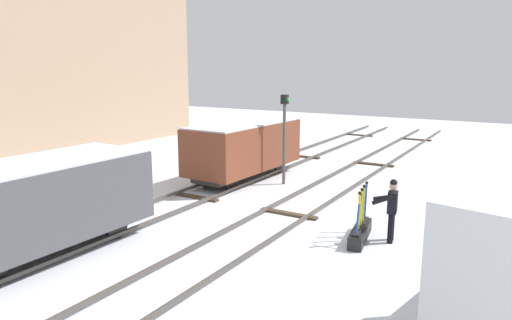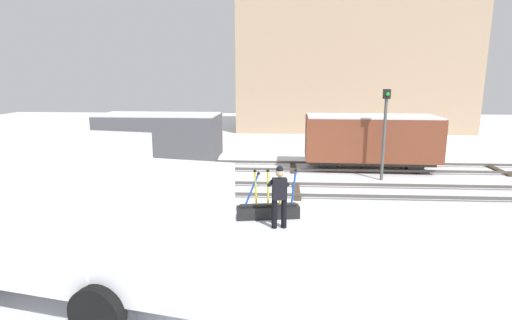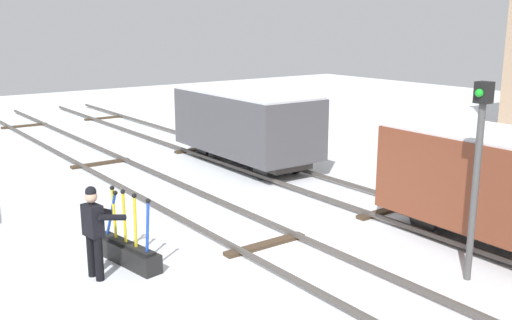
{
  "view_description": "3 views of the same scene",
  "coord_description": "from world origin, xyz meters",
  "px_view_note": "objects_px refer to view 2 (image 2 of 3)",
  "views": [
    {
      "loc": [
        -12.57,
        -6.36,
        4.62
      ],
      "look_at": [
        0.66,
        1.6,
        1.49
      ],
      "focal_mm": 32.72,
      "sensor_mm": 36.0,
      "label": 1
    },
    {
      "loc": [
        -0.62,
        -13.64,
        4.03
      ],
      "look_at": [
        -1.47,
        0.63,
        1.02
      ],
      "focal_mm": 28.25,
      "sensor_mm": 36.0,
      "label": 2
    },
    {
      "loc": [
        8.86,
        -6.8,
        4.46
      ],
      "look_at": [
        -1.03,
        0.52,
        1.55
      ],
      "focal_mm": 40.64,
      "sensor_mm": 36.0,
      "label": 3
    }
  ],
  "objects_px": {
    "delivery_truck": "(72,210)",
    "signal_post": "(385,125)",
    "rail_worker": "(279,193)",
    "freight_car_far_end": "(160,137)",
    "switch_lever_frame": "(268,210)",
    "freight_car_near_switch": "(370,139)"
  },
  "relations": [
    {
      "from": "signal_post",
      "to": "freight_car_far_end",
      "type": "relative_size",
      "value": 0.67
    },
    {
      "from": "rail_worker",
      "to": "freight_car_near_switch",
      "type": "bearing_deg",
      "value": 51.96
    },
    {
      "from": "rail_worker",
      "to": "freight_car_far_end",
      "type": "bearing_deg",
      "value": 117.69
    },
    {
      "from": "rail_worker",
      "to": "signal_post",
      "type": "bearing_deg",
      "value": 43.67
    },
    {
      "from": "delivery_truck",
      "to": "signal_post",
      "type": "height_order",
      "value": "signal_post"
    },
    {
      "from": "switch_lever_frame",
      "to": "freight_car_far_end",
      "type": "height_order",
      "value": "freight_car_far_end"
    },
    {
      "from": "switch_lever_frame",
      "to": "freight_car_near_switch",
      "type": "relative_size",
      "value": 0.33
    },
    {
      "from": "switch_lever_frame",
      "to": "freight_car_far_end",
      "type": "xyz_separation_m",
      "value": [
        -4.99,
        6.36,
        1.12
      ]
    },
    {
      "from": "rail_worker",
      "to": "freight_car_near_switch",
      "type": "height_order",
      "value": "freight_car_near_switch"
    },
    {
      "from": "delivery_truck",
      "to": "freight_car_far_end",
      "type": "xyz_separation_m",
      "value": [
        -1.54,
        10.61,
        -0.27
      ]
    },
    {
      "from": "rail_worker",
      "to": "freight_car_far_end",
      "type": "distance_m",
      "value": 8.84
    },
    {
      "from": "freight_car_near_switch",
      "to": "freight_car_far_end",
      "type": "bearing_deg",
      "value": -178.08
    },
    {
      "from": "delivery_truck",
      "to": "freight_car_far_end",
      "type": "relative_size",
      "value": 1.07
    },
    {
      "from": "freight_car_near_switch",
      "to": "delivery_truck",
      "type": "bearing_deg",
      "value": -123.92
    },
    {
      "from": "signal_post",
      "to": "freight_car_far_end",
      "type": "bearing_deg",
      "value": 169.17
    },
    {
      "from": "switch_lever_frame",
      "to": "freight_car_far_end",
      "type": "bearing_deg",
      "value": 118.94
    },
    {
      "from": "switch_lever_frame",
      "to": "delivery_truck",
      "type": "bearing_deg",
      "value": -138.36
    },
    {
      "from": "rail_worker",
      "to": "signal_post",
      "type": "height_order",
      "value": "signal_post"
    },
    {
      "from": "switch_lever_frame",
      "to": "rail_worker",
      "type": "xyz_separation_m",
      "value": [
        0.31,
        -0.71,
        0.71
      ]
    },
    {
      "from": "rail_worker",
      "to": "delivery_truck",
      "type": "height_order",
      "value": "delivery_truck"
    },
    {
      "from": "delivery_truck",
      "to": "freight_car_near_switch",
      "type": "xyz_separation_m",
      "value": [
        7.66,
        10.61,
        -0.28
      ]
    },
    {
      "from": "switch_lever_frame",
      "to": "signal_post",
      "type": "height_order",
      "value": "signal_post"
    }
  ]
}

